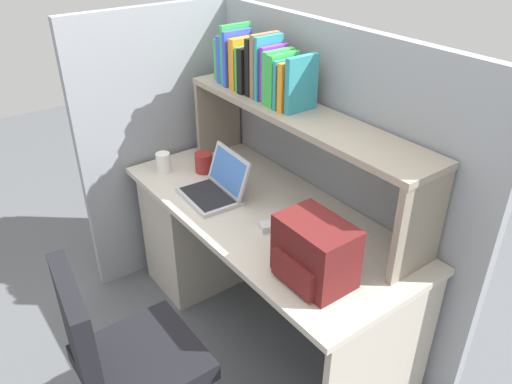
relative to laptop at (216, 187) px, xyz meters
name	(u,v)px	position (x,y,z in m)	size (l,w,h in m)	color
ground_plane	(263,323)	(0.25, 0.11, -0.78)	(8.00, 8.00, 0.00)	#595B60
desk	(222,230)	(-0.14, 0.11, -0.38)	(1.60, 0.70, 0.73)	beige
cubicle_partition_rear	(324,179)	(0.25, 0.49, -0.01)	(1.84, 0.05, 1.55)	gray
cubicle_partition_left	(169,144)	(-0.60, 0.06, -0.01)	(0.05, 1.06, 1.55)	gray
overhead_hutch	(300,132)	(0.25, 0.31, 0.30)	(1.44, 0.28, 0.45)	gray
reference_books_on_shelf	(260,68)	(-0.06, 0.31, 0.53)	(0.63, 0.18, 0.30)	green
laptop	(216,187)	(0.00, 0.00, 0.00)	(0.33, 0.28, 0.22)	#B7BABF
backpack	(314,252)	(0.75, -0.04, 0.07)	(0.30, 0.23, 0.25)	#591919
computer_mouse	(272,226)	(0.39, 0.04, -0.03)	(0.06, 0.10, 0.03)	silver
paper_cup	(163,162)	(-0.39, -0.09, 0.00)	(0.08, 0.08, 0.11)	white
snack_canister	(204,163)	(-0.26, 0.09, 0.00)	(0.10, 0.10, 0.11)	maroon
office_chair	(130,378)	(0.49, -0.73, -0.39)	(0.52, 0.52, 0.93)	black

